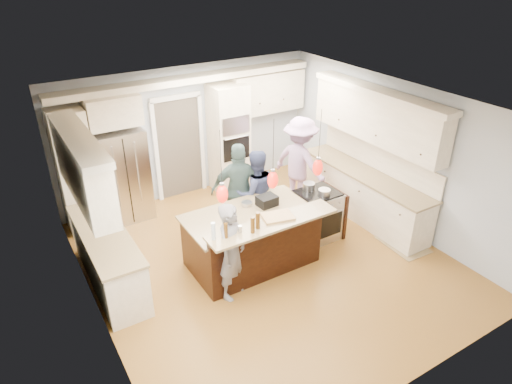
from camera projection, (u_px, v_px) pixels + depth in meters
ground_plane at (267, 260)px, 7.75m from camera, size 6.00×6.00×0.00m
room_shell at (268, 162)px, 6.89m from camera, size 5.54×6.04×2.72m
refrigerator at (123, 175)px, 8.60m from camera, size 0.90×0.70×1.80m
oven_column at (229, 139)px, 9.56m from camera, size 0.72×0.69×2.30m
back_upper_cabinets at (157, 127)px, 8.69m from camera, size 5.30×0.61×2.54m
right_counter_run at (368, 166)px, 8.60m from camera, size 0.64×3.10×2.51m
left_cabinets at (99, 226)px, 6.73m from camera, size 0.64×2.30×2.51m
kitchen_island at (252, 238)px, 7.46m from camera, size 2.10×1.46×1.12m
island_range at (317, 215)px, 8.18m from camera, size 0.82×0.71×0.92m
pendant_lights at (273, 180)px, 6.40m from camera, size 1.75×0.15×1.03m
person_bar_end at (232, 252)px, 6.63m from camera, size 0.68×0.62×1.56m
person_far_left at (255, 193)px, 8.14m from camera, size 0.89×0.75×1.63m
person_far_right at (240, 190)px, 8.10m from camera, size 1.11×0.83×1.76m
person_range_side at (300, 163)px, 9.02m from camera, size 1.00×1.35×1.86m
floor_rug at (403, 244)px, 8.14m from camera, size 0.64×0.90×0.01m
water_bottle at (213, 231)px, 6.24m from camera, size 0.08×0.08×0.27m
beer_bottle_a at (226, 231)px, 6.29m from camera, size 0.07×0.07×0.23m
beer_bottle_b at (253, 225)px, 6.39m from camera, size 0.07×0.07×0.25m
beer_bottle_c at (258, 220)px, 6.49m from camera, size 0.09×0.09×0.26m
drink_can at (240, 229)px, 6.44m from camera, size 0.07×0.07×0.11m
cutting_board at (278, 217)px, 6.81m from camera, size 0.52×0.42×0.04m
pot_large at (309, 186)px, 8.02m from camera, size 0.21×0.21×0.12m
pot_small at (324, 192)px, 7.84m from camera, size 0.21×0.21×0.10m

